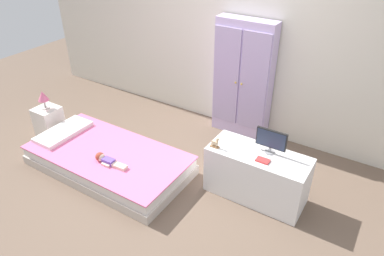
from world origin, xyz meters
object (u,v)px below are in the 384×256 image
at_px(bed, 109,160).
at_px(tv_stand, 257,175).
at_px(doll, 105,159).
at_px(wardrobe, 243,80).
at_px(book_red, 263,160).
at_px(tv_monitor, 271,140).
at_px(table_lamp, 43,97).
at_px(nightstand, 49,121).
at_px(rocking_horse_toy, 216,143).

relative_size(bed, tv_stand, 1.84).
distance_m(bed, doll, 0.25).
bearing_deg(bed, doll, -51.34).
bearing_deg(doll, wardrobe, 65.09).
distance_m(wardrobe, tv_stand, 1.34).
height_order(doll, book_red, book_red).
height_order(tv_stand, book_red, book_red).
bearing_deg(wardrobe, doll, -114.91).
distance_m(doll, tv_monitor, 1.73).
xyz_separation_m(bed, book_red, (1.65, 0.37, 0.42)).
xyz_separation_m(table_lamp, tv_monitor, (2.81, 0.40, 0.12)).
bearing_deg(bed, nightstand, 173.44).
relative_size(table_lamp, tv_monitor, 0.79).
distance_m(tv_stand, tv_monitor, 0.42).
bearing_deg(rocking_horse_toy, book_red, 4.40).
bearing_deg(nightstand, doll, -12.73).
bearing_deg(tv_stand, doll, -156.84).
relative_size(nightstand, table_lamp, 1.62).
bearing_deg(book_red, nightstand, -175.11).
height_order(nightstand, tv_monitor, tv_monitor).
distance_m(tv_stand, book_red, 0.30).
xyz_separation_m(wardrobe, book_red, (0.76, -1.14, -0.21)).
bearing_deg(book_red, wardrobe, 123.69).
relative_size(table_lamp, rocking_horse_toy, 2.04).
xyz_separation_m(doll, tv_monitor, (1.53, 0.69, 0.40)).
relative_size(table_lamp, book_red, 1.88).
bearing_deg(doll, rocking_horse_toy, 25.17).
distance_m(table_lamp, tv_stand, 2.77).
bearing_deg(tv_monitor, nightstand, -171.81).
height_order(doll, table_lamp, table_lamp).
height_order(bed, wardrobe, wardrobe).
bearing_deg(nightstand, table_lamp, 0.00).
distance_m(doll, table_lamp, 1.34).
bearing_deg(table_lamp, nightstand, 180.00).
distance_m(tv_stand, rocking_horse_toy, 0.53).
bearing_deg(book_red, bed, -167.30).
bearing_deg(bed, tv_monitor, 17.98).
xyz_separation_m(tv_monitor, book_red, (-0.00, -0.16, -0.14)).
height_order(tv_stand, tv_monitor, tv_monitor).
height_order(rocking_horse_toy, book_red, rocking_horse_toy).
relative_size(doll, tv_stand, 0.40).
xyz_separation_m(nightstand, rocking_horse_toy, (2.32, 0.20, 0.39)).
distance_m(table_lamp, rocking_horse_toy, 2.33).
bearing_deg(book_red, table_lamp, -175.11).
distance_m(doll, rocking_horse_toy, 1.20).
relative_size(nightstand, wardrobe, 0.26).
distance_m(nightstand, book_red, 2.84).
distance_m(tv_monitor, rocking_horse_toy, 0.53).
bearing_deg(doll, bed, 128.66).
height_order(doll, nightstand, nightstand).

